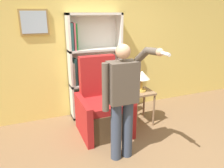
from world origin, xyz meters
The scene contains 7 objects.
ground_plane centered at (0.00, 0.00, 0.00)m, with size 14.00×14.00×0.00m, color brown.
wall_back centered at (-0.01, 2.03, 1.40)m, with size 8.00×0.11×2.80m.
bookcase centered at (-0.23, 1.87, 0.97)m, with size 1.02×0.28×1.99m.
armchair centered at (-0.25, 1.18, 0.40)m, with size 0.82×0.82×1.30m.
person_standing centered at (-0.25, 0.36, 0.93)m, with size 0.54×0.78×1.64m.
side_table centered at (0.49, 1.16, 0.52)m, with size 0.41×0.41×0.64m.
table_lamp centered at (0.49, 1.16, 0.92)m, with size 0.28×0.28×0.38m.
Camera 1 is at (-1.39, -2.07, 2.01)m, focal length 35.00 mm.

